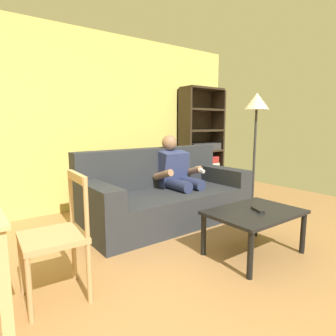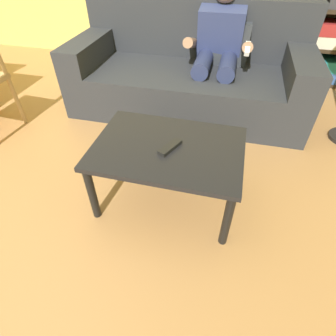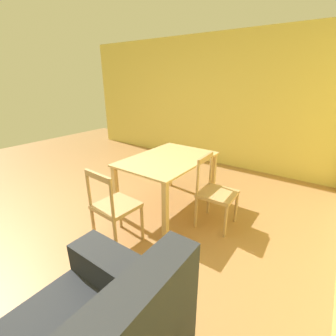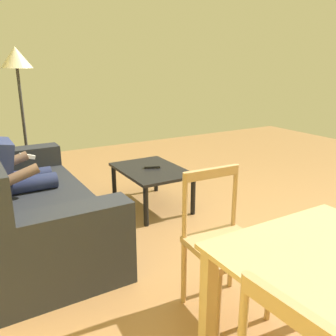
{
  "view_description": "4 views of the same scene",
  "coord_description": "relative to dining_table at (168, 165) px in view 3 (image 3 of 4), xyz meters",
  "views": [
    {
      "loc": [
        -0.76,
        -1.17,
        1.25
      ],
      "look_at": [
        1.34,
        1.68,
        0.7
      ],
      "focal_mm": 30.55,
      "sensor_mm": 36.0,
      "label": 1
    },
    {
      "loc": [
        1.77,
        -0.79,
        1.4
      ],
      "look_at": [
        1.46,
        0.45,
        0.26
      ],
      "focal_mm": 29.07,
      "sensor_mm": 36.0,
      "label": 2
    },
    {
      "loc": [
        1.2,
        2.61,
        1.76
      ],
      "look_at": [
        -1.24,
        0.85,
        0.6
      ],
      "focal_mm": 25.11,
      "sensor_mm": 36.0,
      "label": 3
    },
    {
      "loc": [
        -1.75,
        2.12,
        1.53
      ],
      "look_at": [
        0.05,
        1.07,
        0.9
      ],
      "focal_mm": 37.83,
      "sensor_mm": 36.0,
      "label": 4
    }
  ],
  "objects": [
    {
      "name": "ground_plane",
      "position": [
        1.24,
        -0.85,
        -0.64
      ],
      "size": [
        8.92,
        8.92,
        0.0
      ],
      "primitive_type": "plane",
      "color": "#9E7042"
    },
    {
      "name": "wall_side",
      "position": [
        -2.22,
        -0.85,
        0.65
      ],
      "size": [
        0.12,
        5.92,
        2.58
      ],
      "primitive_type": "cube",
      "color": "#D2BE5D",
      "rests_on": "ground_plane"
    },
    {
      "name": "dining_table",
      "position": [
        0.0,
        0.0,
        0.0
      ],
      "size": [
        1.32,
        0.9,
        0.75
      ],
      "color": "tan",
      "rests_on": "ground_plane"
    },
    {
      "name": "dining_chair_near_wall",
      "position": [
        0.0,
        0.72,
        -0.2
      ],
      "size": [
        0.44,
        0.44,
        0.89
      ],
      "color": "tan",
      "rests_on": "ground_plane"
    },
    {
      "name": "dining_chair_facing_couch",
      "position": [
        0.99,
        -0.0,
        -0.18
      ],
      "size": [
        0.44,
        0.44,
        0.9
      ],
      "color": "tan",
      "rests_on": "ground_plane"
    }
  ]
}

